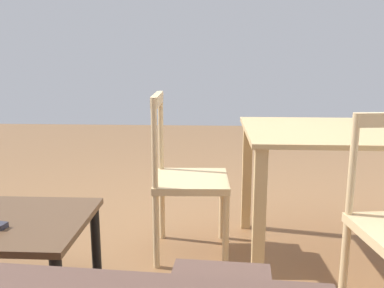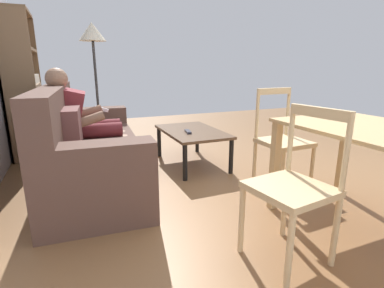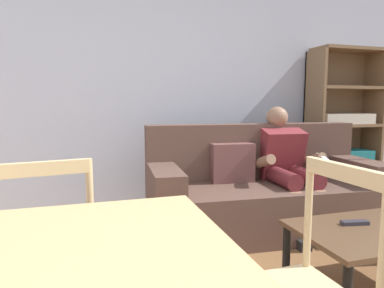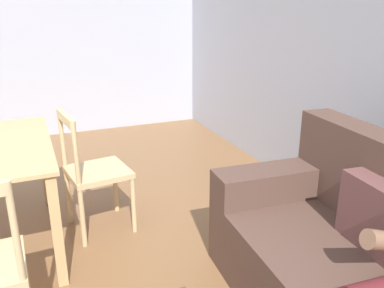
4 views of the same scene
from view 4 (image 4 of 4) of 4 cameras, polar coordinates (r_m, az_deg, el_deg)
dining_chair_near_wall at (r=3.02m, az=-13.79°, el=-3.94°), size 0.47×0.47×0.92m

